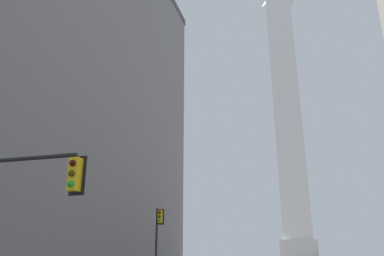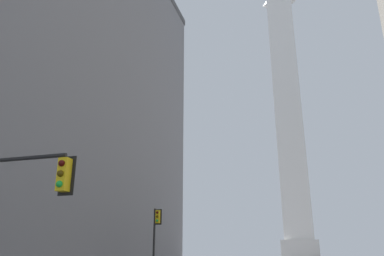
# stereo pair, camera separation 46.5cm
# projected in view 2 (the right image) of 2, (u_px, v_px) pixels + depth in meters

# --- Properties ---
(building_left) EXTENTS (18.53, 44.60, 37.74)m
(building_left) POSITION_uv_depth(u_px,v_px,m) (28.00, 72.00, 37.17)
(building_left) COLOR slate
(building_left) RESTS_ON ground_plane
(obelisk) EXTENTS (7.94, 7.94, 73.83)m
(obelisk) POSITION_uv_depth(u_px,v_px,m) (288.00, 109.00, 93.08)
(obelisk) COLOR silver
(obelisk) RESTS_ON ground_plane
(traffic_light_mid_left) EXTENTS (0.77, 0.51, 5.52)m
(traffic_light_mid_left) POSITION_uv_depth(u_px,v_px,m) (156.00, 231.00, 32.11)
(traffic_light_mid_left) COLOR black
(traffic_light_mid_left) RESTS_ON ground_plane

